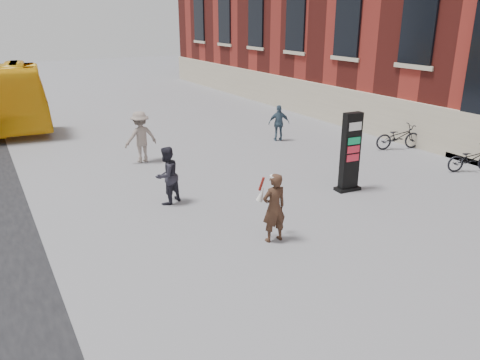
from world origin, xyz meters
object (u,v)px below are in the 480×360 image
info_pylon (350,152)px  woman (274,207)px  pedestrian_a (167,176)px  bike_4 (471,159)px  pedestrian_c (279,123)px  pedestrian_b (141,137)px  bike_6 (398,137)px

info_pylon → woman: 4.23m
pedestrian_a → bike_4: size_ratio=0.97×
woman → pedestrian_c: size_ratio=1.11×
pedestrian_b → bike_6: (9.45, -3.38, -0.43)m
info_pylon → pedestrian_c: size_ratio=1.59×
pedestrian_a → pedestrian_b: (0.63, 4.21, 0.10)m
info_pylon → bike_4: bearing=-3.4°
bike_4 → bike_6: size_ratio=0.90×
info_pylon → woman: info_pylon is taller
pedestrian_b → woman: bearing=90.3°
info_pylon → pedestrian_c: info_pylon is taller
info_pylon → pedestrian_b: bearing=131.7°
info_pylon → bike_4: 5.01m
woman → bike_6: bearing=-152.2°
info_pylon → bike_6: bearing=32.0°
pedestrian_b → bike_4: 11.55m
pedestrian_c → bike_6: 4.85m
pedestrian_a → pedestrian_c: 7.93m
pedestrian_b → bike_4: bearing=140.2°
info_pylon → pedestrian_a: info_pylon is taller
woman → pedestrian_a: size_ratio=1.02×
pedestrian_a → bike_4: bearing=140.2°
bike_4 → bike_6: bearing=20.4°
bike_6 → woman: bearing=133.1°
pedestrian_b → pedestrian_c: (6.05, 0.06, -0.17)m
pedestrian_c → bike_6: (3.40, -3.44, -0.26)m
woman → pedestrian_c: woman is taller
bike_4 → pedestrian_c: bearing=47.4°
woman → pedestrian_c: bearing=-123.0°
bike_4 → pedestrian_b: bearing=75.3°
pedestrian_c → pedestrian_a: bearing=56.5°
pedestrian_a → pedestrian_b: size_ratio=0.89×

